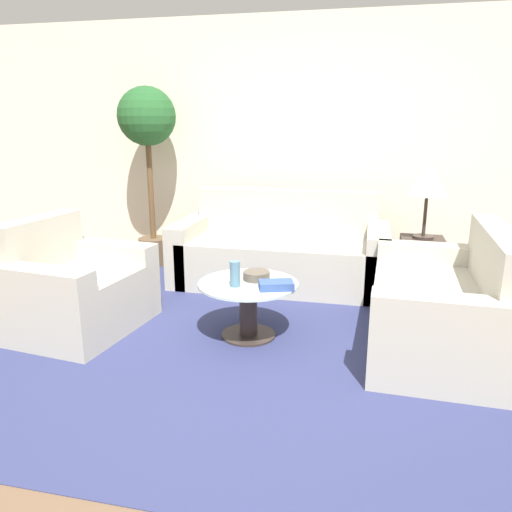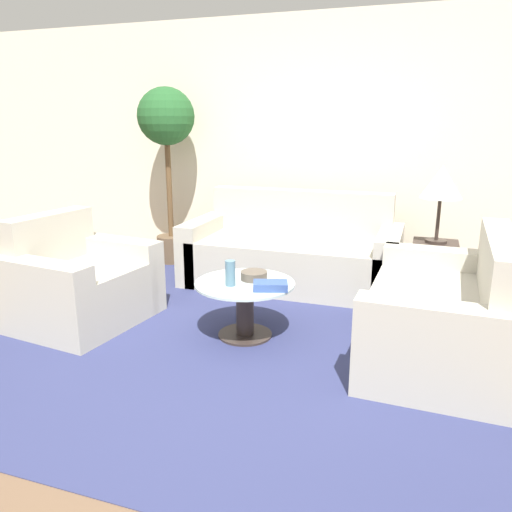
% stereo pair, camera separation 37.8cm
% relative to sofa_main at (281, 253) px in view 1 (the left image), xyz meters
% --- Properties ---
extents(ground_plane, '(14.00, 14.00, 0.00)m').
position_rel_sofa_main_xyz_m(ground_plane, '(0.04, -2.09, -0.29)').
color(ground_plane, brown).
extents(wall_back, '(10.00, 0.06, 2.60)m').
position_rel_sofa_main_xyz_m(wall_back, '(0.04, 0.75, 1.01)').
color(wall_back, beige).
rests_on(wall_back, ground_plane).
extents(rug, '(3.63, 3.52, 0.01)m').
position_rel_sofa_main_xyz_m(rug, '(-0.00, -1.34, -0.28)').
color(rug, navy).
rests_on(rug, ground_plane).
extents(sofa_main, '(2.02, 0.90, 0.88)m').
position_rel_sofa_main_xyz_m(sofa_main, '(0.00, 0.00, 0.00)').
color(sofa_main, '#B2AD9E').
rests_on(sofa_main, ground_plane).
extents(armchair, '(0.95, 1.08, 0.84)m').
position_rel_sofa_main_xyz_m(armchair, '(-1.36, -1.48, -0.00)').
color(armchair, '#B2AD9E').
rests_on(armchair, ground_plane).
extents(loveseat, '(0.92, 1.51, 0.86)m').
position_rel_sofa_main_xyz_m(loveseat, '(1.38, -1.23, -0.00)').
color(loveseat, '#B2AD9E').
rests_on(loveseat, ground_plane).
extents(coffee_table, '(0.72, 0.72, 0.42)m').
position_rel_sofa_main_xyz_m(coffee_table, '(-0.00, -1.34, -0.02)').
color(coffee_table, '#332823').
rests_on(coffee_table, ground_plane).
extents(side_table, '(0.38, 0.38, 0.53)m').
position_rel_sofa_main_xyz_m(side_table, '(1.29, -0.12, -0.02)').
color(side_table, '#332823').
rests_on(side_table, ground_plane).
extents(table_lamp, '(0.35, 0.35, 0.66)m').
position_rel_sofa_main_xyz_m(table_lamp, '(1.29, -0.12, 0.75)').
color(table_lamp, '#332823').
rests_on(table_lamp, side_table).
extents(potted_plant, '(0.60, 0.60, 1.89)m').
position_rel_sofa_main_xyz_m(potted_plant, '(-1.48, 0.30, 1.11)').
color(potted_plant, brown).
rests_on(potted_plant, ground_plane).
extents(vase, '(0.07, 0.07, 0.18)m').
position_rel_sofa_main_xyz_m(vase, '(-0.08, -1.44, 0.22)').
color(vase, slate).
rests_on(vase, coffee_table).
extents(bowl, '(0.20, 0.20, 0.06)m').
position_rel_sofa_main_xyz_m(bowl, '(0.04, -1.26, 0.16)').
color(bowl, brown).
rests_on(bowl, coffee_table).
extents(book_stack, '(0.27, 0.21, 0.05)m').
position_rel_sofa_main_xyz_m(book_stack, '(0.22, -1.44, 0.16)').
color(book_stack, '#334C8C').
rests_on(book_stack, coffee_table).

